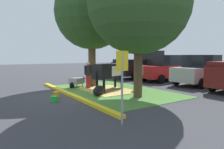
% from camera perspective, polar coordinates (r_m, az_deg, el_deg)
% --- Properties ---
extents(ground_plane, '(80.00, 80.00, 0.00)m').
position_cam_1_polar(ground_plane, '(10.17, -10.72, -5.84)').
color(ground_plane, '#38383D').
extents(grass_island, '(7.47, 4.73, 0.02)m').
position_cam_1_polar(grass_island, '(11.20, 0.30, -4.66)').
color(grass_island, '#477A33').
rests_on(grass_island, ground).
extents(curb_yellow, '(8.67, 0.24, 0.12)m').
position_cam_1_polar(curb_yellow, '(10.04, -11.81, -5.67)').
color(curb_yellow, yellow).
rests_on(curb_yellow, ground).
extents(hay_bedding, '(3.24, 2.45, 0.04)m').
position_cam_1_polar(hay_bedding, '(11.28, -1.28, -4.51)').
color(hay_bedding, tan).
rests_on(hay_bedding, ground).
extents(shade_tree_left, '(4.53, 4.53, 6.89)m').
position_cam_1_polar(shade_tree_left, '(12.98, -5.88, 17.10)').
color(shade_tree_left, brown).
rests_on(shade_tree_left, ground).
extents(shade_tree_right, '(4.72, 4.72, 6.74)m').
position_cam_1_polar(shade_tree_right, '(9.67, 7.70, 19.73)').
color(shade_tree_right, '#4C3823').
rests_on(shade_tree_right, ground).
extents(cow_holstein, '(1.51, 3.02, 1.55)m').
position_cam_1_polar(cow_holstein, '(11.39, -0.26, 1.03)').
color(cow_holstein, black).
rests_on(cow_holstein, ground).
extents(calf_lying, '(1.10, 1.20, 0.48)m').
position_cam_1_polar(calf_lying, '(10.00, -3.72, -4.56)').
color(calf_lying, black).
rests_on(calf_lying, ground).
extents(person_handler, '(0.48, 0.34, 1.66)m').
position_cam_1_polar(person_handler, '(11.69, 8.07, 0.07)').
color(person_handler, black).
rests_on(person_handler, ground).
extents(person_visitor_near, '(0.34, 0.52, 1.61)m').
position_cam_1_polar(person_visitor_near, '(11.92, -6.85, 0.05)').
color(person_visitor_near, maroon).
rests_on(person_visitor_near, ground).
extents(wheelbarrow, '(1.18, 1.51, 0.63)m').
position_cam_1_polar(wheelbarrow, '(12.61, -10.13, -1.88)').
color(wheelbarrow, gray).
rests_on(wheelbarrow, ground).
extents(parking_sign, '(0.11, 0.44, 2.10)m').
position_cam_1_polar(parking_sign, '(5.57, 2.95, 0.42)').
color(parking_sign, '#99999E').
rests_on(parking_sign, ground).
extents(bucket_orange, '(0.31, 0.31, 0.29)m').
position_cam_1_polar(bucket_orange, '(9.73, -15.67, -5.56)').
color(bucket_orange, orange).
rests_on(bucket_orange, ground).
extents(bucket_green, '(0.34, 0.34, 0.25)m').
position_cam_1_polar(bucket_green, '(8.93, -16.16, -6.67)').
color(bucket_green, green).
rests_on(bucket_green, ground).
extents(pickup_truck_black, '(2.34, 5.45, 2.42)m').
position_cam_1_polar(pickup_truck_black, '(18.03, 8.88, 2.64)').
color(pickup_truck_black, black).
rests_on(pickup_truck_black, ground).
extents(hatchback_white, '(2.12, 4.45, 2.02)m').
position_cam_1_polar(hatchback_white, '(16.11, 14.88, 1.73)').
color(hatchback_white, red).
rests_on(hatchback_white, ground).
extents(sedan_silver, '(2.12, 4.45, 2.02)m').
position_cam_1_polar(sedan_silver, '(14.60, 24.23, 1.08)').
color(sedan_silver, silver).
rests_on(sedan_silver, ground).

